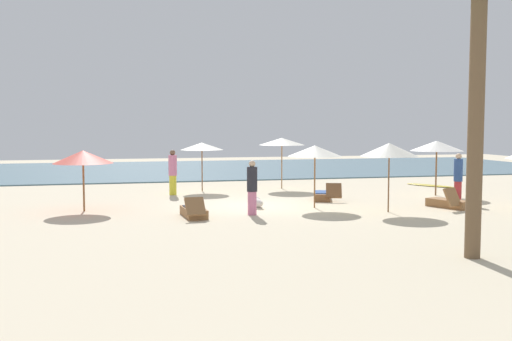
{
  "coord_description": "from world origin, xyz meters",
  "views": [
    {
      "loc": [
        -4.57,
        -20.11,
        2.85
      ],
      "look_at": [
        0.67,
        1.71,
        1.1
      ],
      "focal_mm": 41.77,
      "sensor_mm": 36.0,
      "label": 1
    }
  ],
  "objects": [
    {
      "name": "umbrella_6",
      "position": [
        4.09,
        -2.49,
        2.03
      ],
      "size": [
        1.86,
        1.86,
        2.24
      ],
      "color": "brown",
      "rests_on": "ground_plane"
    },
    {
      "name": "lounger_1",
      "position": [
        -2.2,
        -2.07,
        0.18
      ],
      "size": [
        0.7,
        1.74,
        0.68
      ],
      "color": "olive",
      "rests_on": "ground_plane"
    },
    {
      "name": "surfboard",
      "position": [
        9.6,
        4.53,
        0.04
      ],
      "size": [
        1.62,
        2.32,
        0.07
      ],
      "color": "gold",
      "rests_on": "ground_plane"
    },
    {
      "name": "umbrella_0",
      "position": [
        2.09,
        -0.98,
        1.94
      ],
      "size": [
        1.83,
        1.83,
        2.13
      ],
      "color": "brown",
      "rests_on": "ground_plane"
    },
    {
      "name": "umbrella_3",
      "position": [
        7.97,
        1.23,
        1.99
      ],
      "size": [
        2.07,
        2.07,
        2.19
      ],
      "color": "brown",
      "rests_on": "ground_plane"
    },
    {
      "name": "lounger_2",
      "position": [
        6.54,
        -2.08,
        0.17
      ],
      "size": [
        1.17,
        1.73,
        0.75
      ],
      "color": "olive",
      "rests_on": "ground_plane"
    },
    {
      "name": "umbrella_1",
      "position": [
        -0.9,
        5.01,
        1.91
      ],
      "size": [
        1.83,
        1.83,
        2.07
      ],
      "color": "brown",
      "rests_on": "ground_plane"
    },
    {
      "name": "ground_plane",
      "position": [
        0.0,
        0.0,
        0.0
      ],
      "size": [
        60.0,
        60.0,
        0.0
      ],
      "primitive_type": "plane",
      "color": "beige"
    },
    {
      "name": "lounger_3",
      "position": [
        3.08,
        0.92,
        0.18
      ],
      "size": [
        1.1,
        1.8,
        0.68
      ],
      "color": "brown",
      "rests_on": "ground_plane"
    },
    {
      "name": "dog",
      "position": [
        0.16,
        -0.55,
        0.18
      ],
      "size": [
        0.48,
        0.76,
        0.35
      ],
      "color": "silver",
      "rests_on": "ground_plane"
    },
    {
      "name": "person_2",
      "position": [
        -2.25,
        3.9,
        0.92
      ],
      "size": [
        0.45,
        0.45,
        1.82
      ],
      "color": "yellow",
      "rests_on": "ground_plane"
    },
    {
      "name": "person_0",
      "position": [
        7.6,
        -0.92,
        0.92
      ],
      "size": [
        0.34,
        0.34,
        1.8
      ],
      "color": "#BF3338",
      "rests_on": "ground_plane"
    },
    {
      "name": "ocean_water",
      "position": [
        0.0,
        17.0,
        0.03
      ],
      "size": [
        48.0,
        16.0,
        0.06
      ],
      "primitive_type": "cube",
      "color": "slate",
      "rests_on": "ground_plane"
    },
    {
      "name": "umbrella_5",
      "position": [
        -5.54,
        0.04,
        1.78
      ],
      "size": [
        1.94,
        1.94,
        2.0
      ],
      "color": "brown",
      "rests_on": "ground_plane"
    },
    {
      "name": "person_1",
      "position": [
        -0.35,
        -2.03,
        0.87
      ],
      "size": [
        0.46,
        0.46,
        1.72
      ],
      "color": "#D17299",
      "rests_on": "ground_plane"
    },
    {
      "name": "umbrella_4",
      "position": [
        2.66,
        5.11,
        2.09
      ],
      "size": [
        2.03,
        2.03,
        2.25
      ],
      "color": "olive",
      "rests_on": "ground_plane"
    }
  ]
}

